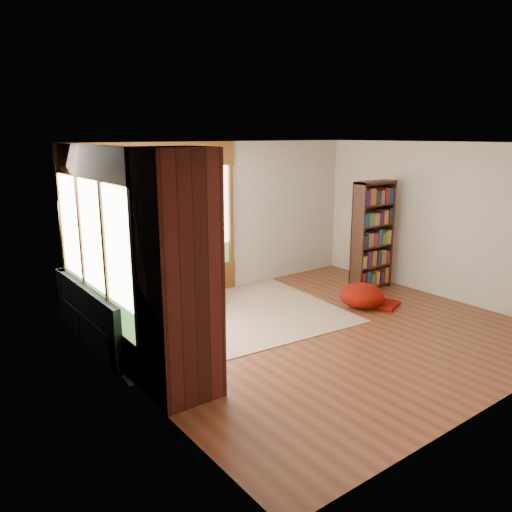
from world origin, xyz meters
TOP-DOWN VIEW (x-y plane):
  - floor at (0.00, 0.00)m, footprint 5.50×5.50m
  - ceiling at (0.00, 0.00)m, footprint 5.50×5.50m
  - wall_back at (0.00, 2.50)m, footprint 5.50×0.04m
  - wall_front at (0.00, -2.50)m, footprint 5.50×0.04m
  - wall_left at (-2.75, 0.00)m, footprint 0.04×5.00m
  - wall_right at (2.75, 0.00)m, footprint 0.04×5.00m
  - windows_back at (-1.20, 2.47)m, footprint 2.82×0.10m
  - windows_left at (-2.72, 1.20)m, footprint 0.10×2.62m
  - roller_blind at (-2.69, 2.03)m, footprint 0.03×0.72m
  - brick_chimney at (-2.40, -0.35)m, footprint 0.70×0.70m
  - sectional_sofa at (-1.95, 1.70)m, footprint 2.20×2.20m
  - area_rug at (-0.87, 1.35)m, footprint 3.88×3.09m
  - bookshelf at (2.14, 0.94)m, footprint 0.83×0.28m
  - pouf at (1.26, 0.36)m, footprint 0.86×0.86m
  - dog_tan at (-1.80, 1.83)m, footprint 1.01×0.74m
  - dog_brindle at (-2.37, 1.29)m, footprint 0.76×0.88m
  - throw_pillows at (-1.92, 1.85)m, footprint 1.98×1.68m

SIDE VIEW (x-z plane):
  - floor at x=0.00m, z-range 0.00..0.00m
  - area_rug at x=-0.87m, z-range 0.00..0.01m
  - pouf at x=1.26m, z-range 0.01..0.40m
  - sectional_sofa at x=-1.95m, z-range -0.10..0.70m
  - dog_brindle at x=-2.37m, z-range 0.54..0.97m
  - throw_pillows at x=-1.92m, z-range 0.53..0.98m
  - dog_tan at x=-1.80m, z-range 0.54..1.05m
  - bookshelf at x=2.14m, z-range 0.00..1.93m
  - wall_back at x=0.00m, z-range 0.00..2.60m
  - wall_front at x=0.00m, z-range 0.00..2.60m
  - wall_left at x=-2.75m, z-range 0.00..2.60m
  - wall_right at x=2.75m, z-range 0.00..2.60m
  - brick_chimney at x=-2.40m, z-range 0.00..2.60m
  - windows_back at x=-1.20m, z-range 0.40..2.30m
  - windows_left at x=-2.72m, z-range 0.40..2.30m
  - roller_blind at x=-2.69m, z-range 1.30..2.20m
  - ceiling at x=0.00m, z-range 2.60..2.60m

